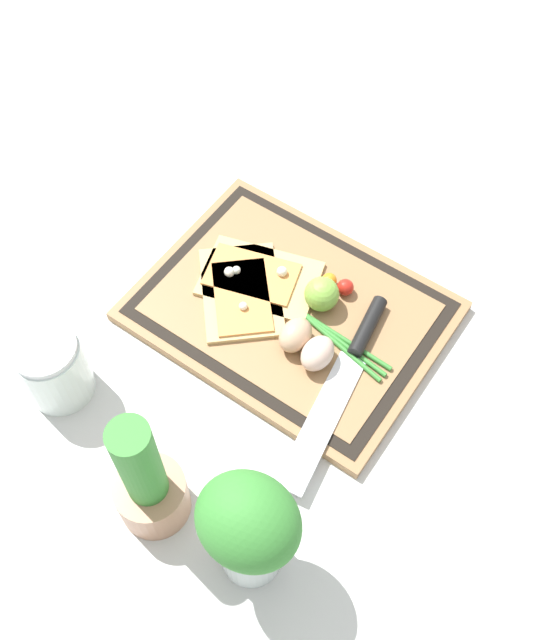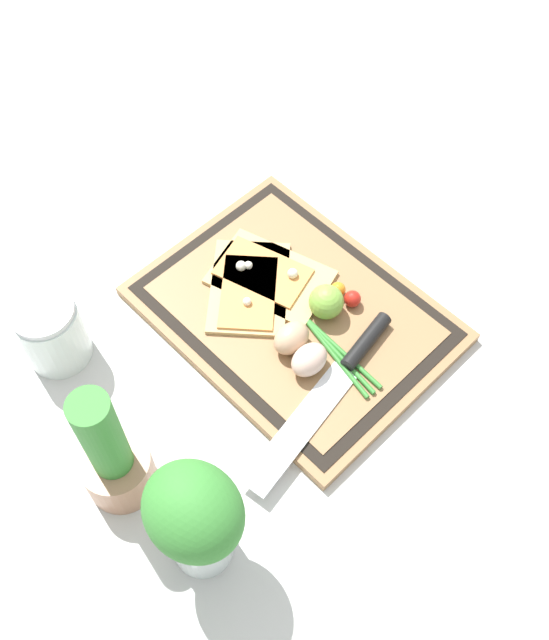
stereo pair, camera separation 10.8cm
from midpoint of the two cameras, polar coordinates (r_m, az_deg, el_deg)
name	(u,v)px [view 2 (the right image)]	position (r m, az deg, el deg)	size (l,w,h in m)	color
ground_plane	(294,317)	(1.13, 4.23, 0.02)	(6.00, 6.00, 0.00)	silver
cutting_board	(294,313)	(1.12, 4.27, 0.28)	(0.44, 0.33, 0.02)	#997047
pizza_slice_near	(269,276)	(1.13, 2.28, 3.19)	(0.20, 0.16, 0.02)	tan
pizza_slice_far	(249,288)	(1.12, 0.76, 2.25)	(0.20, 0.20, 0.02)	tan
knife	(344,370)	(1.06, 8.24, -4.05)	(0.08, 0.32, 0.02)	silver
egg_brown	(291,338)	(1.06, 4.20, -1.62)	(0.04, 0.06, 0.04)	tan
egg_pink	(309,360)	(1.04, 5.62, -3.27)	(0.04, 0.06, 0.04)	beige
lime	(326,302)	(1.09, 6.79, 1.17)	(0.05, 0.05, 0.05)	#7FB742
cherry_tomato_red	(352,299)	(1.11, 8.72, 1.39)	(0.03, 0.03, 0.03)	red
cherry_tomato_yellow	(338,289)	(1.12, 7.60, 2.11)	(0.02, 0.02, 0.02)	orange
scallion_bunch	(302,312)	(1.10, 4.90, 0.41)	(0.33, 0.07, 0.01)	#388433
herb_pot	(113,459)	(0.95, -9.03, -10.67)	(0.09, 0.09, 0.23)	#AD7A5B
sauce_jar	(53,334)	(1.08, -13.84, -1.30)	(0.09, 0.09, 0.11)	silver
herb_glass	(196,519)	(0.87, -2.42, -15.25)	(0.12, 0.11, 0.20)	silver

